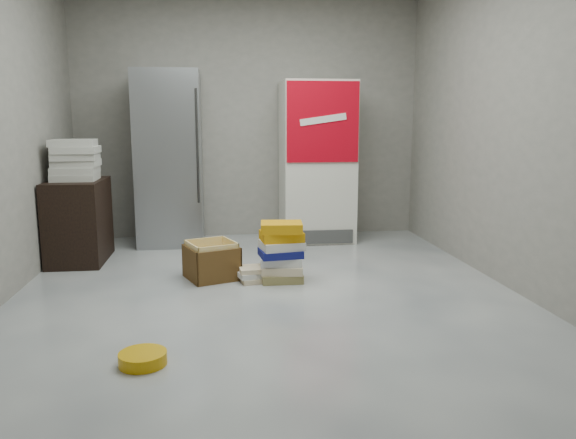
{
  "coord_description": "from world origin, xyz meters",
  "views": [
    {
      "loc": [
        -0.36,
        -4.19,
        1.37
      ],
      "look_at": [
        0.24,
        0.7,
        0.5
      ],
      "focal_mm": 35.0,
      "sensor_mm": 36.0,
      "label": 1
    }
  ],
  "objects_px": {
    "coke_cooler": "(317,162)",
    "cardboard_box": "(212,263)",
    "steel_fridge": "(170,159)",
    "phonebook_stack_main": "(281,252)",
    "wood_shelf": "(79,221)"
  },
  "relations": [
    {
      "from": "phonebook_stack_main",
      "to": "cardboard_box",
      "type": "relative_size",
      "value": 0.98
    },
    {
      "from": "coke_cooler",
      "to": "cardboard_box",
      "type": "relative_size",
      "value": 3.42
    },
    {
      "from": "coke_cooler",
      "to": "phonebook_stack_main",
      "type": "bearing_deg",
      "value": -109.67
    },
    {
      "from": "coke_cooler",
      "to": "steel_fridge",
      "type": "bearing_deg",
      "value": 179.82
    },
    {
      "from": "steel_fridge",
      "to": "coke_cooler",
      "type": "distance_m",
      "value": 1.65
    },
    {
      "from": "steel_fridge",
      "to": "wood_shelf",
      "type": "distance_m",
      "value": 1.23
    },
    {
      "from": "cardboard_box",
      "to": "coke_cooler",
      "type": "bearing_deg",
      "value": 30.43
    },
    {
      "from": "coke_cooler",
      "to": "cardboard_box",
      "type": "xyz_separation_m",
      "value": [
        -1.19,
        -1.51,
        -0.77
      ]
    },
    {
      "from": "cardboard_box",
      "to": "wood_shelf",
      "type": "bearing_deg",
      "value": 127.49
    },
    {
      "from": "wood_shelf",
      "to": "cardboard_box",
      "type": "relative_size",
      "value": 1.52
    },
    {
      "from": "steel_fridge",
      "to": "phonebook_stack_main",
      "type": "relative_size",
      "value": 3.69
    },
    {
      "from": "phonebook_stack_main",
      "to": "cardboard_box",
      "type": "distance_m",
      "value": 0.63
    },
    {
      "from": "steel_fridge",
      "to": "coke_cooler",
      "type": "xyz_separation_m",
      "value": [
        1.65,
        -0.01,
        -0.05
      ]
    },
    {
      "from": "coke_cooler",
      "to": "cardboard_box",
      "type": "distance_m",
      "value": 2.07
    },
    {
      "from": "wood_shelf",
      "to": "coke_cooler",
      "type": "bearing_deg",
      "value": 16.28
    }
  ]
}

